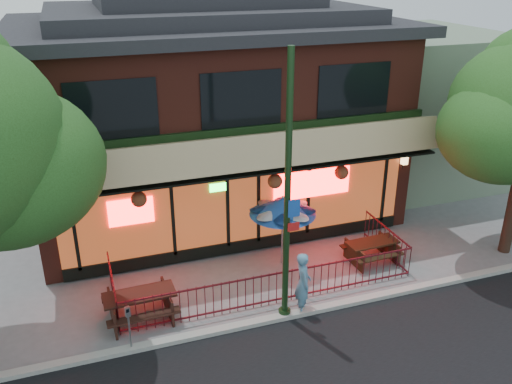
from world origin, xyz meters
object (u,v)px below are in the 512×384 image
at_px(picnic_table_left, 140,302).
at_px(picnic_table_right, 372,248).
at_px(street_light, 287,208).
at_px(pedestrian, 303,283).
at_px(parking_meter_near, 129,321).
at_px(patio_umbrella, 283,206).

xyz_separation_m(picnic_table_left, picnic_table_right, (7.20, 0.65, -0.07)).
distance_m(street_light, pedestrian, 2.33).
relative_size(picnic_table_right, parking_meter_near, 1.31).
bearing_deg(pedestrian, picnic_table_left, 87.50).
relative_size(street_light, picnic_table_right, 4.25).
distance_m(picnic_table_right, pedestrian, 3.54).
height_order(street_light, picnic_table_right, street_light).
relative_size(street_light, patio_umbrella, 3.07).
distance_m(patio_umbrella, pedestrian, 2.73).
relative_size(patio_umbrella, pedestrian, 1.29).
distance_m(pedestrian, parking_meter_near, 4.53).
height_order(picnic_table_right, patio_umbrella, patio_umbrella).
xyz_separation_m(street_light, parking_meter_near, (-4.00, -0.08, -2.30)).
height_order(street_light, picnic_table_left, street_light).
bearing_deg(parking_meter_near, street_light, 1.11).
distance_m(picnic_table_right, patio_umbrella, 3.17).
relative_size(pedestrian, parking_meter_near, 1.40).
height_order(picnic_table_right, parking_meter_near, parking_meter_near).
xyz_separation_m(street_light, pedestrian, (0.53, 0.05, -2.27)).
relative_size(street_light, picnic_table_left, 3.73).
xyz_separation_m(picnic_table_right, parking_meter_near, (-7.60, -1.83, 0.40)).
bearing_deg(picnic_table_right, picnic_table_left, -174.85).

